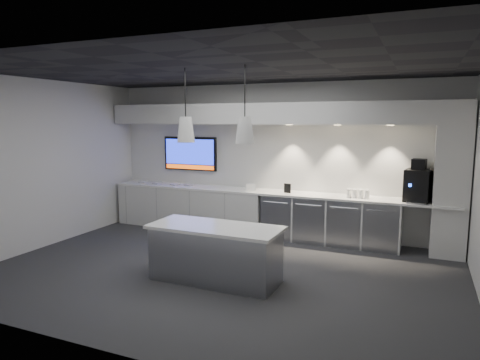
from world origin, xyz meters
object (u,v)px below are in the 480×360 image
at_px(wall_tv, 190,154).
at_px(bin, 167,254).
at_px(island, 215,253).
at_px(coffee_machine, 418,184).

height_order(wall_tv, bin, wall_tv).
height_order(island, bin, island).
bearing_deg(coffee_machine, island, -126.18).
xyz_separation_m(wall_tv, bin, (1.09, -2.67, -1.32)).
bearing_deg(island, wall_tv, 126.09).
relative_size(wall_tv, coffee_machine, 1.72).
bearing_deg(bin, wall_tv, 112.21).
height_order(bin, coffee_machine, coffee_machine).
distance_m(wall_tv, coffee_machine, 4.61).
bearing_deg(island, coffee_machine, 45.21).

